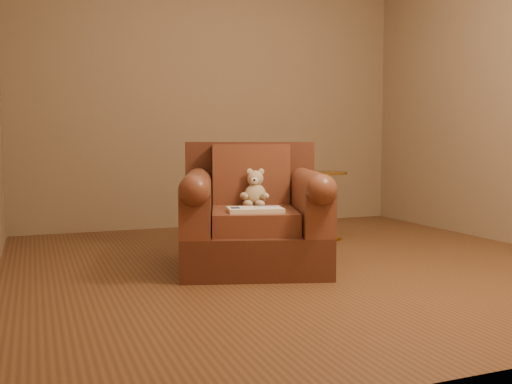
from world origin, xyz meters
name	(u,v)px	position (x,y,z in m)	size (l,w,h in m)	color
floor	(301,263)	(0.00, 0.00, 0.00)	(4.00, 4.00, 0.00)	brown
room	(303,17)	(0.00, 0.00, 1.71)	(4.02, 4.02, 2.71)	#856E52
armchair	(253,219)	(-0.35, 0.03, 0.33)	(1.19, 1.15, 0.86)	#4D2719
teddy_bear	(255,192)	(-0.31, 0.10, 0.51)	(0.20, 0.23, 0.27)	tan
guidebook	(255,210)	(-0.43, -0.20, 0.43)	(0.39, 0.28, 0.03)	beige
side_table	(322,203)	(0.62, 0.84, 0.32)	(0.43, 0.43, 0.60)	#B88A32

